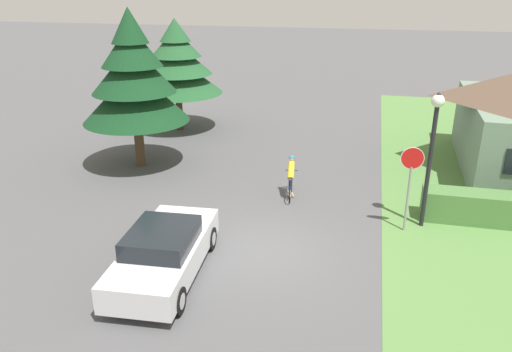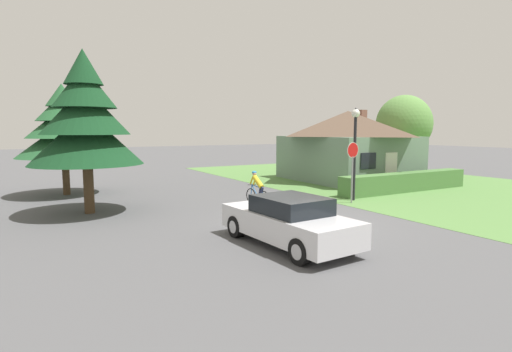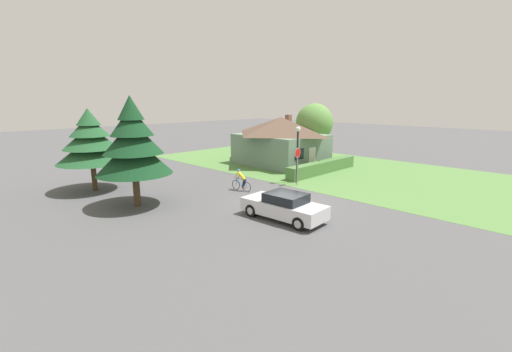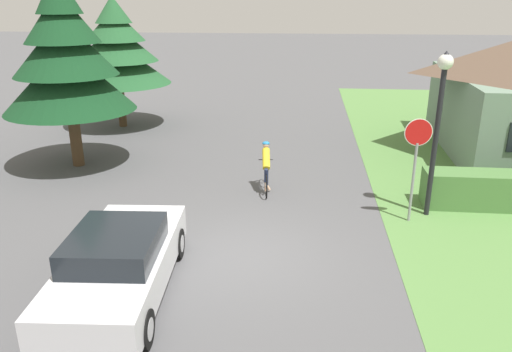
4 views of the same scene
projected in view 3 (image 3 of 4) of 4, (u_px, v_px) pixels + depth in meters
The scene contains 11 objects.
ground_plane at pixel (285, 204), 20.53m from camera, with size 140.00×140.00×0.00m, color #515154.
grass_verge_right at pixel (332, 168), 31.20m from camera, with size 16.00×36.00×0.01m, color #568442.
cottage_house at pixel (281, 140), 32.85m from camera, with size 7.09×8.36×4.66m.
hedge_row at pixel (323, 167), 29.06m from camera, with size 8.78×0.90×1.01m, color #4C7A3D.
sedan_left_lane at pixel (284, 206), 17.69m from camera, with size 2.10×4.57×1.42m.
cyclist at pixel (241, 180), 23.33m from camera, with size 0.44×1.67×1.49m.
stop_sign at pixel (298, 159), 24.54m from camera, with size 0.69×0.07×2.73m.
street_lamp at pixel (298, 144), 25.02m from camera, with size 0.38×0.38×4.30m.
conifer_tall_near at pixel (133, 144), 19.32m from camera, with size 4.25×4.25×6.35m.
conifer_tall_far at pixel (91, 142), 22.90m from camera, with size 4.51×4.51×5.56m.
deciduous_tree_right at pixel (314, 123), 36.10m from camera, with size 3.89×3.89×5.76m.
Camera 3 is at (-15.19, -12.64, 6.06)m, focal length 24.00 mm.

